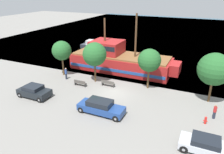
{
  "coord_description": "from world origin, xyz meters",
  "views": [
    {
      "loc": [
        9.97,
        -22.57,
        12.24
      ],
      "look_at": [
        -1.23,
        2.0,
        1.2
      ],
      "focal_mm": 35.0,
      "sensor_mm": 36.0,
      "label": 1
    }
  ],
  "objects_px": {
    "pirate_ship": "(119,60)",
    "moored_boat_dockside": "(93,46)",
    "pedestrian_walking_near": "(66,73)",
    "parked_car_curb_front": "(101,107)",
    "pedestrian_walking_far": "(215,112)",
    "parked_car_curb_rear": "(34,91)",
    "parked_car_curb_mid": "(206,145)",
    "bench_promenade_west": "(80,83)",
    "fire_hydrant": "(206,120)",
    "bench_promenade_east": "(108,83)"
  },
  "relations": [
    {
      "from": "pirate_ship",
      "to": "moored_boat_dockside",
      "type": "xyz_separation_m",
      "value": [
        -10.26,
        9.88,
        -0.95
      ]
    },
    {
      "from": "pedestrian_walking_near",
      "to": "parked_car_curb_front",
      "type": "bearing_deg",
      "value": -35.17
    },
    {
      "from": "parked_car_curb_front",
      "to": "pedestrian_walking_far",
      "type": "relative_size",
      "value": 3.18
    },
    {
      "from": "parked_car_curb_rear",
      "to": "pirate_ship",
      "type": "bearing_deg",
      "value": 66.45
    },
    {
      "from": "parked_car_curb_mid",
      "to": "bench_promenade_west",
      "type": "bearing_deg",
      "value": 157.23
    },
    {
      "from": "parked_car_curb_rear",
      "to": "fire_hydrant",
      "type": "height_order",
      "value": "parked_car_curb_rear"
    },
    {
      "from": "bench_promenade_east",
      "to": "bench_promenade_west",
      "type": "height_order",
      "value": "same"
    },
    {
      "from": "parked_car_curb_rear",
      "to": "bench_promenade_west",
      "type": "xyz_separation_m",
      "value": [
        3.34,
        4.96,
        -0.29
      ]
    },
    {
      "from": "parked_car_curb_rear",
      "to": "bench_promenade_west",
      "type": "distance_m",
      "value": 5.99
    },
    {
      "from": "parked_car_curb_mid",
      "to": "fire_hydrant",
      "type": "bearing_deg",
      "value": 93.22
    },
    {
      "from": "moored_boat_dockside",
      "to": "fire_hydrant",
      "type": "relative_size",
      "value": 6.91
    },
    {
      "from": "pedestrian_walking_far",
      "to": "pirate_ship",
      "type": "bearing_deg",
      "value": 147.19
    },
    {
      "from": "bench_promenade_west",
      "to": "pedestrian_walking_near",
      "type": "xyz_separation_m",
      "value": [
        -3.14,
        1.25,
        0.42
      ]
    },
    {
      "from": "bench_promenade_east",
      "to": "pedestrian_walking_near",
      "type": "distance_m",
      "value": 6.61
    },
    {
      "from": "pirate_ship",
      "to": "fire_hydrant",
      "type": "relative_size",
      "value": 22.25
    },
    {
      "from": "parked_car_curb_rear",
      "to": "bench_promenade_east",
      "type": "distance_m",
      "value": 9.33
    },
    {
      "from": "parked_car_curb_mid",
      "to": "pedestrian_walking_far",
      "type": "bearing_deg",
      "value": 84.93
    },
    {
      "from": "parked_car_curb_front",
      "to": "bench_promenade_west",
      "type": "xyz_separation_m",
      "value": [
        -5.67,
        4.97,
        -0.3
      ]
    },
    {
      "from": "bench_promenade_east",
      "to": "bench_promenade_west",
      "type": "bearing_deg",
      "value": -157.27
    },
    {
      "from": "moored_boat_dockside",
      "to": "bench_promenade_east",
      "type": "bearing_deg",
      "value": -55.3
    },
    {
      "from": "parked_car_curb_mid",
      "to": "pedestrian_walking_near",
      "type": "xyz_separation_m",
      "value": [
        -19.15,
        7.96,
        0.19
      ]
    },
    {
      "from": "fire_hydrant",
      "to": "pedestrian_walking_far",
      "type": "distance_m",
      "value": 1.57
    },
    {
      "from": "parked_car_curb_front",
      "to": "pirate_ship",
      "type": "bearing_deg",
      "value": 104.49
    },
    {
      "from": "parked_car_curb_mid",
      "to": "pedestrian_walking_near",
      "type": "height_order",
      "value": "pedestrian_walking_near"
    },
    {
      "from": "parked_car_curb_rear",
      "to": "pedestrian_walking_far",
      "type": "bearing_deg",
      "value": 10.92
    },
    {
      "from": "fire_hydrant",
      "to": "parked_car_curb_mid",
      "type": "bearing_deg",
      "value": -86.78
    },
    {
      "from": "pirate_ship",
      "to": "pedestrian_walking_far",
      "type": "relative_size",
      "value": 10.96
    },
    {
      "from": "pedestrian_walking_near",
      "to": "pedestrian_walking_far",
      "type": "distance_m",
      "value": 19.79
    },
    {
      "from": "parked_car_curb_rear",
      "to": "pedestrian_walking_far",
      "type": "distance_m",
      "value": 20.2
    },
    {
      "from": "parked_car_curb_front",
      "to": "parked_car_curb_rear",
      "type": "distance_m",
      "value": 9.01
    },
    {
      "from": "pirate_ship",
      "to": "fire_hydrant",
      "type": "xyz_separation_m",
      "value": [
        13.45,
        -10.48,
        -1.22
      ]
    },
    {
      "from": "parked_car_curb_mid",
      "to": "moored_boat_dockside",
      "type": "bearing_deg",
      "value": 134.22
    },
    {
      "from": "fire_hydrant",
      "to": "pedestrian_walking_near",
      "type": "height_order",
      "value": "pedestrian_walking_near"
    },
    {
      "from": "pirate_ship",
      "to": "bench_promenade_east",
      "type": "relative_size",
      "value": 9.37
    },
    {
      "from": "pirate_ship",
      "to": "pedestrian_walking_far",
      "type": "height_order",
      "value": "pirate_ship"
    },
    {
      "from": "parked_car_curb_rear",
      "to": "pedestrian_walking_near",
      "type": "bearing_deg",
      "value": 88.22
    },
    {
      "from": "moored_boat_dockside",
      "to": "parked_car_curb_mid",
      "type": "relative_size",
      "value": 1.26
    },
    {
      "from": "moored_boat_dockside",
      "to": "bench_promenade_east",
      "type": "height_order",
      "value": "moored_boat_dockside"
    },
    {
      "from": "parked_car_curb_front",
      "to": "bench_promenade_west",
      "type": "distance_m",
      "value": 7.54
    },
    {
      "from": "bench_promenade_east",
      "to": "parked_car_curb_rear",
      "type": "bearing_deg",
      "value": -136.63
    },
    {
      "from": "moored_boat_dockside",
      "to": "parked_car_curb_front",
      "type": "height_order",
      "value": "moored_boat_dockside"
    },
    {
      "from": "bench_promenade_west",
      "to": "pedestrian_walking_far",
      "type": "distance_m",
      "value": 16.54
    },
    {
      "from": "pirate_ship",
      "to": "bench_promenade_east",
      "type": "xyz_separation_m",
      "value": [
        1.13,
        -6.57,
        -1.19
      ]
    },
    {
      "from": "parked_car_curb_rear",
      "to": "pedestrian_walking_near",
      "type": "distance_m",
      "value": 6.21
    },
    {
      "from": "parked_car_curb_front",
      "to": "pedestrian_walking_near",
      "type": "xyz_separation_m",
      "value": [
        -8.81,
        6.21,
        0.12
      ]
    },
    {
      "from": "pirate_ship",
      "to": "bench_promenade_east",
      "type": "bearing_deg",
      "value": -80.24
    },
    {
      "from": "bench_promenade_east",
      "to": "bench_promenade_west",
      "type": "relative_size",
      "value": 1.06
    },
    {
      "from": "moored_boat_dockside",
      "to": "bench_promenade_west",
      "type": "bearing_deg",
      "value": -66.06
    },
    {
      "from": "bench_promenade_east",
      "to": "pedestrian_walking_near",
      "type": "height_order",
      "value": "pedestrian_walking_near"
    },
    {
      "from": "bench_promenade_east",
      "to": "pedestrian_walking_near",
      "type": "relative_size",
      "value": 1.08
    }
  ]
}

